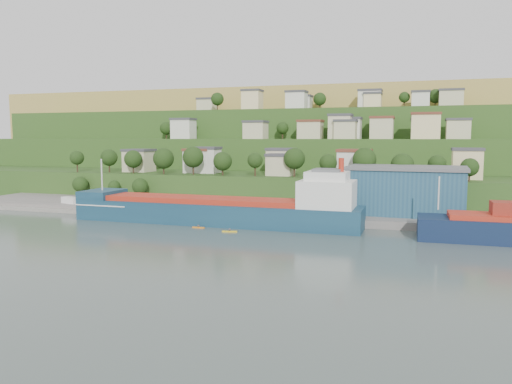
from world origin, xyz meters
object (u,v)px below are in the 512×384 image
at_px(cargo_ship_near, 223,212).
at_px(caravan, 70,201).
at_px(warehouse, 406,190).
at_px(kayak_orange, 198,227).

relative_size(cargo_ship_near, caravan, 12.81).
distance_m(warehouse, caravan, 101.21).
bearing_deg(kayak_orange, cargo_ship_near, 64.38).
bearing_deg(warehouse, caravan, -171.32).
xyz_separation_m(caravan, kayak_orange, (51.50, -17.01, -2.37)).
height_order(warehouse, caravan, warehouse).
bearing_deg(cargo_ship_near, caravan, 170.20).
xyz_separation_m(cargo_ship_near, warehouse, (45.22, 20.08, 5.26)).
distance_m(warehouse, kayak_orange, 56.78).
xyz_separation_m(cargo_ship_near, kayak_orange, (-3.77, -7.42, -2.93)).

